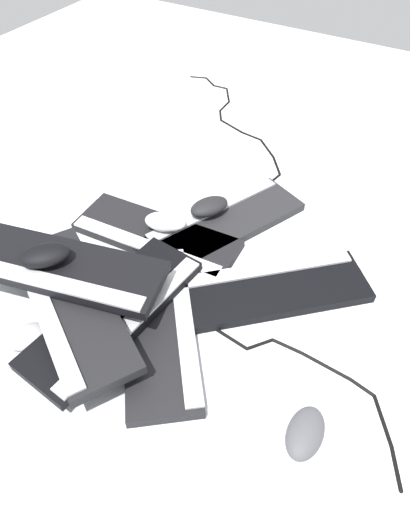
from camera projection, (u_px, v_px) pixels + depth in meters
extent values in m
plane|color=silver|center=(207.00, 272.00, 1.13)|extent=(3.20, 3.20, 0.00)
cube|color=black|center=(157.00, 236.00, 1.20)|extent=(0.45, 0.18, 0.02)
cube|color=silver|center=(145.00, 245.00, 1.16)|extent=(0.42, 0.06, 0.01)
cube|color=black|center=(159.00, 325.00, 1.00)|extent=(0.39, 0.44, 0.02)
cube|color=#B2B5BA|center=(184.00, 318.00, 1.00)|extent=(0.28, 0.35, 0.01)
cube|color=black|center=(274.00, 290.00, 1.07)|extent=(0.43, 0.41, 0.02)
cube|color=silver|center=(268.00, 269.00, 1.10)|extent=(0.33, 0.31, 0.01)
cube|color=#232326|center=(226.00, 224.00, 1.23)|extent=(0.32, 0.46, 0.02)
cube|color=#B2B5BA|center=(214.00, 208.00, 1.25)|extent=(0.20, 0.40, 0.01)
cube|color=black|center=(115.00, 312.00, 0.99)|extent=(0.19, 0.45, 0.02)
cube|color=silver|center=(133.00, 320.00, 0.96)|extent=(0.08, 0.42, 0.01)
cube|color=black|center=(73.00, 304.00, 0.97)|extent=(0.45, 0.35, 0.02)
cube|color=#B2B5BA|center=(45.00, 310.00, 0.94)|extent=(0.38, 0.25, 0.01)
cube|color=black|center=(65.00, 268.00, 1.00)|extent=(0.46, 0.25, 0.02)
cube|color=#B2B5BA|center=(50.00, 282.00, 0.95)|extent=(0.42, 0.13, 0.01)
ellipsoid|color=black|center=(209.00, 207.00, 1.23)|extent=(0.11, 0.13, 0.04)
ellipsoid|color=black|center=(45.00, 255.00, 0.98)|extent=(0.12, 0.12, 0.04)
ellipsoid|color=#B7B7BC|center=(28.00, 336.00, 0.98)|extent=(0.13, 0.12, 0.04)
ellipsoid|color=#4C4C51|center=(305.00, 433.00, 0.83)|extent=(0.07, 0.11, 0.04)
ellipsoid|color=silver|center=(165.00, 222.00, 1.18)|extent=(0.13, 0.10, 0.04)
cylinder|color=black|center=(117.00, 315.00, 1.03)|extent=(0.10, 0.06, 0.01)
cylinder|color=black|center=(165.00, 322.00, 1.02)|extent=(0.12, 0.04, 0.01)
cylinder|color=black|center=(202.00, 327.00, 1.01)|extent=(0.05, 0.04, 0.01)
cylinder|color=black|center=(230.00, 337.00, 0.99)|extent=(0.09, 0.02, 0.01)
cylinder|color=black|center=(260.00, 343.00, 0.98)|extent=(0.04, 0.05, 0.01)
cylinder|color=black|center=(287.00, 345.00, 0.98)|extent=(0.07, 0.01, 0.01)
cylinder|color=black|center=(326.00, 365.00, 0.94)|extent=(0.11, 0.02, 0.01)
cylinder|color=black|center=(363.00, 387.00, 0.91)|extent=(0.05, 0.02, 0.01)
cylinder|color=black|center=(383.00, 420.00, 0.86)|extent=(0.06, 0.09, 0.01)
cylinder|color=black|center=(397.00, 467.00, 0.80)|extent=(0.04, 0.07, 0.01)
sphere|color=black|center=(94.00, 314.00, 1.04)|extent=(0.01, 0.01, 0.01)
sphere|color=black|center=(141.00, 316.00, 1.03)|extent=(0.01, 0.01, 0.01)
sphere|color=black|center=(191.00, 328.00, 1.01)|extent=(0.01, 0.01, 0.01)
sphere|color=black|center=(213.00, 327.00, 1.01)|extent=(0.01, 0.01, 0.01)
sphere|color=black|center=(247.00, 348.00, 0.97)|extent=(0.01, 0.01, 0.01)
sphere|color=black|center=(273.00, 339.00, 0.99)|extent=(0.01, 0.01, 0.01)
sphere|color=black|center=(302.00, 352.00, 0.97)|extent=(0.01, 0.01, 0.01)
sphere|color=black|center=(351.00, 379.00, 0.92)|extent=(0.01, 0.01, 0.01)
sphere|color=black|center=(375.00, 395.00, 0.90)|extent=(0.01, 0.01, 0.01)
sphere|color=black|center=(392.00, 446.00, 0.83)|extent=(0.01, 0.01, 0.01)
sphere|color=black|center=(402.00, 490.00, 0.78)|extent=(0.01, 0.01, 0.01)
cylinder|color=black|center=(272.00, 180.00, 1.38)|extent=(0.02, 0.09, 0.01)
cylinder|color=black|center=(277.00, 165.00, 1.44)|extent=(0.06, 0.08, 0.01)
cylinder|color=black|center=(267.00, 147.00, 1.50)|extent=(0.08, 0.08, 0.01)
cylinder|color=black|center=(252.00, 135.00, 1.55)|extent=(0.08, 0.02, 0.01)
cylinder|color=black|center=(232.00, 126.00, 1.60)|extent=(0.11, 0.04, 0.01)
cylinder|color=black|center=(221.00, 115.00, 1.65)|extent=(0.04, 0.06, 0.01)
cylinder|color=black|center=(225.00, 105.00, 1.70)|extent=(0.01, 0.08, 0.01)
cylinder|color=black|center=(228.00, 94.00, 1.76)|extent=(0.06, 0.09, 0.01)
cylinder|color=black|center=(220.00, 86.00, 1.80)|extent=(0.06, 0.01, 0.01)
cylinder|color=black|center=(210.00, 81.00, 1.83)|extent=(0.06, 0.05, 0.01)
cylinder|color=black|center=(199.00, 77.00, 1.86)|extent=(0.06, 0.03, 0.01)
sphere|color=black|center=(263.00, 187.00, 1.36)|extent=(0.01, 0.01, 0.01)
sphere|color=black|center=(280.00, 174.00, 1.40)|extent=(0.01, 0.01, 0.01)
sphere|color=black|center=(274.00, 156.00, 1.47)|extent=(0.01, 0.01, 0.01)
sphere|color=black|center=(261.00, 139.00, 1.54)|extent=(0.01, 0.01, 0.01)
sphere|color=black|center=(243.00, 132.00, 1.57)|extent=(0.01, 0.01, 0.01)
sphere|color=black|center=(221.00, 119.00, 1.63)|extent=(0.01, 0.01, 0.01)
sphere|color=black|center=(220.00, 110.00, 1.67)|extent=(0.01, 0.01, 0.01)
sphere|color=black|center=(229.00, 101.00, 1.72)|extent=(0.01, 0.01, 0.01)
sphere|color=black|center=(227.00, 88.00, 1.79)|extent=(0.01, 0.01, 0.01)
sphere|color=black|center=(214.00, 85.00, 1.81)|extent=(0.01, 0.01, 0.01)
sphere|color=black|center=(206.00, 77.00, 1.86)|extent=(0.01, 0.01, 0.01)
sphere|color=black|center=(191.00, 76.00, 1.86)|extent=(0.01, 0.01, 0.01)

